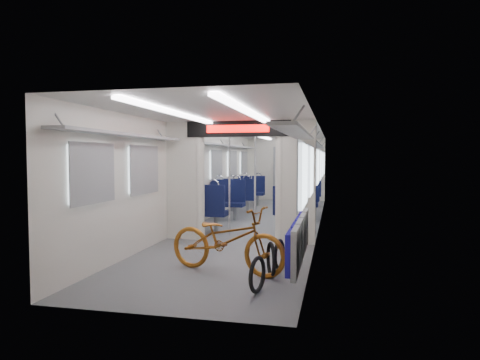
{
  "coord_description": "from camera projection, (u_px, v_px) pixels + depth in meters",
  "views": [
    {
      "loc": [
        1.78,
        -9.99,
        1.62
      ],
      "look_at": [
        -0.04,
        -1.74,
        1.16
      ],
      "focal_mm": 32.0,
      "sensor_mm": 36.0,
      "label": 1
    }
  ],
  "objects": [
    {
      "name": "bike_hoop_c",
      "position": [
        279.0,
        256.0,
        6.16
      ],
      "size": [
        0.12,
        0.44,
        0.44
      ],
      "primitive_type": "torus",
      "rotation": [
        1.57,
        0.0,
        1.4
      ],
      "color": "black",
      "rests_on": "ground"
    },
    {
      "name": "bike_hoop_b",
      "position": [
        271.0,
        261.0,
        5.75
      ],
      "size": [
        0.2,
        0.47,
        0.48
      ],
      "primitive_type": "torus",
      "rotation": [
        1.57,
        0.0,
        1.91
      ],
      "color": "black",
      "rests_on": "ground"
    },
    {
      "name": "seat_bay_near_right",
      "position": [
        298.0,
        202.0,
        10.21
      ],
      "size": [
        0.91,
        2.06,
        1.1
      ],
      "color": "black",
      "rests_on": "ground"
    },
    {
      "name": "flip_bench",
      "position": [
        299.0,
        238.0,
        5.45
      ],
      "size": [
        0.12,
        2.13,
        0.54
      ],
      "color": "gray",
      "rests_on": "carriage"
    },
    {
      "name": "stanchion_far_left",
      "position": [
        255.0,
        174.0,
        11.69
      ],
      "size": [
        0.04,
        0.04,
        2.3
      ],
      "primitive_type": "cylinder",
      "color": "silver",
      "rests_on": "ground"
    },
    {
      "name": "seat_bay_far_left",
      "position": [
        246.0,
        191.0,
        13.44
      ],
      "size": [
        0.91,
        2.06,
        1.1
      ],
      "color": "black",
      "rests_on": "ground"
    },
    {
      "name": "seat_bay_far_right",
      "position": [
        306.0,
        193.0,
        13.09
      ],
      "size": [
        0.88,
        1.95,
        1.06
      ],
      "color": "black",
      "rests_on": "ground"
    },
    {
      "name": "carriage",
      "position": [
        255.0,
        162.0,
        9.88
      ],
      "size": [
        12.0,
        12.02,
        2.31
      ],
      "color": "#515456",
      "rests_on": "ground"
    },
    {
      "name": "stanchion_near_left",
      "position": [
        229.0,
        180.0,
        8.76
      ],
      "size": [
        0.04,
        0.04,
        2.3
      ],
      "primitive_type": "cylinder",
      "color": "silver",
      "rests_on": "ground"
    },
    {
      "name": "stanchion_far_right",
      "position": [
        285.0,
        174.0,
        12.09
      ],
      "size": [
        0.04,
        0.04,
        2.3
      ],
      "primitive_type": "cylinder",
      "color": "silver",
      "rests_on": "ground"
    },
    {
      "name": "stanchion_near_right",
      "position": [
        255.0,
        181.0,
        8.47
      ],
      "size": [
        0.04,
        0.04,
        2.3
      ],
      "primitive_type": "cylinder",
      "color": "silver",
      "rests_on": "ground"
    },
    {
      "name": "seat_bay_near_left",
      "position": [
        217.0,
        201.0,
        10.13
      ],
      "size": [
        0.94,
        2.23,
        1.15
      ],
      "color": "black",
      "rests_on": "ground"
    },
    {
      "name": "bicycle",
      "position": [
        227.0,
        239.0,
        5.96
      ],
      "size": [
        1.88,
        1.06,
        0.94
      ],
      "primitive_type": "imported",
      "rotation": [
        0.0,
        0.0,
        1.31
      ],
      "color": "#9C5616",
      "rests_on": "ground"
    },
    {
      "name": "bike_hoop_a",
      "position": [
        257.0,
        277.0,
        5.07
      ],
      "size": [
        0.15,
        0.45,
        0.45
      ],
      "primitive_type": "torus",
      "rotation": [
        1.57,
        0.0,
        1.34
      ],
      "color": "black",
      "rests_on": "ground"
    }
  ]
}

